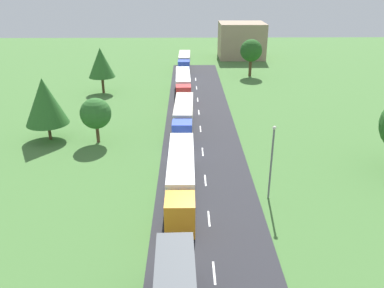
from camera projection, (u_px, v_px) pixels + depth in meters
name	position (u px, v px, depth m)	size (l,w,h in m)	color
road	(213.00, 260.00, 29.58)	(10.00, 140.00, 0.06)	#2B2B30
truck_second	(181.00, 176.00, 37.25)	(2.53, 14.73, 3.76)	orange
truck_third	(184.00, 116.00, 53.28)	(2.82, 13.37, 3.66)	blue
truck_fourth	(183.00, 84.00, 69.48)	(2.71, 14.46, 3.65)	red
truck_fifth	(184.00, 61.00, 87.54)	(2.71, 12.50, 3.57)	blue
lamppost_second	(272.00, 159.00, 36.22)	(0.36, 0.36, 7.46)	slate
tree_maple	(101.00, 63.00, 69.58)	(4.72, 4.72, 8.17)	#513823
tree_pine	(251.00, 51.00, 81.84)	(4.61, 4.61, 7.71)	#513823
tree_elm	(45.00, 101.00, 49.43)	(5.44, 5.44, 8.19)	#513823
tree_ash	(96.00, 114.00, 49.02)	(3.92, 3.92, 5.89)	#513823
distant_building	(241.00, 40.00, 100.94)	(11.49, 10.24, 8.84)	#9E846B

